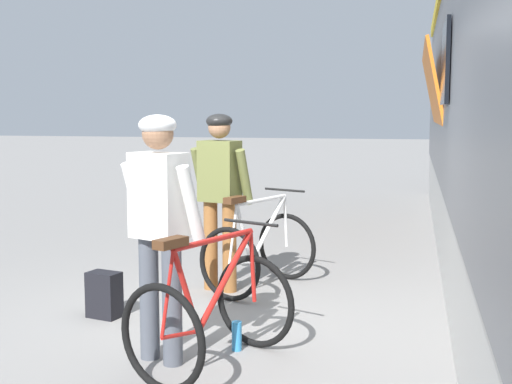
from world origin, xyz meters
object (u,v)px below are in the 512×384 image
Objects in this scene: bicycle_near_white at (259,250)px; bicycle_far_red at (212,312)px; cyclist_far_in_white at (159,216)px; backpack_on_platform at (104,295)px; cyclist_near_in_olive at (220,186)px; water_bottle_near_the_bikes at (237,336)px.

bicycle_far_red is (0.15, -2.12, 0.00)m from bicycle_near_white.
bicycle_near_white is 2.13m from bicycle_far_red.
bicycle_near_white is at bearing 83.37° from cyclist_far_in_white.
bicycle_near_white is 1.00× the size of bicycle_far_red.
bicycle_far_red is at bearing -6.06° from cyclist_far_in_white.
bicycle_far_red is (0.39, -0.04, -0.65)m from cyclist_far_in_white.
cyclist_far_in_white is 1.49m from backpack_on_platform.
bicycle_far_red is (0.52, -2.01, -0.65)m from cyclist_near_in_olive.
cyclist_far_in_white is 4.40× the size of backpack_on_platform.
cyclist_far_in_white is 0.76m from bicycle_far_red.
bicycle_far_red is 1.56m from backpack_on_platform.
cyclist_near_in_olive reaches higher than backpack_on_platform.
bicycle_far_red is 5.68× the size of water_bottle_near_the_bikes.
cyclist_near_in_olive and cyclist_far_in_white have the same top height.
cyclist_far_in_white reaches higher than backpack_on_platform.
backpack_on_platform is (-1.11, -1.21, -0.20)m from bicycle_near_white.
backpack_on_platform reaches higher than water_bottle_near_the_bikes.
bicycle_near_white is at bearing 97.42° from water_bottle_near_the_bikes.
backpack_on_platform is (-1.25, 0.91, -0.20)m from bicycle_far_red.
bicycle_near_white is (0.38, 0.11, -0.65)m from cyclist_near_in_olive.
cyclist_near_in_olive is 1.98m from water_bottle_near_the_bikes.
cyclist_far_in_white is 2.20m from bicycle_near_white.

